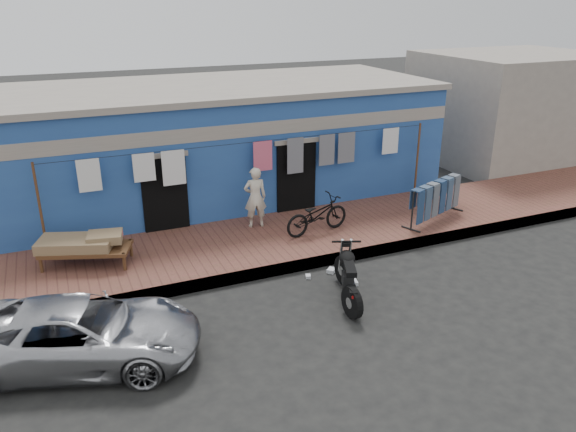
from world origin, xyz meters
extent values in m
plane|color=black|center=(0.00, 0.00, 0.00)|extent=(80.00, 80.00, 0.00)
cube|color=brown|center=(0.00, 3.00, 0.12)|extent=(28.00, 3.00, 0.25)
cube|color=gray|center=(0.00, 1.55, 0.12)|extent=(28.00, 0.10, 0.25)
cube|color=#25498E|center=(0.00, 7.00, 1.60)|extent=(12.00, 5.00, 3.20)
cube|color=#9E9384|center=(0.00, 4.56, 2.55)|extent=(12.00, 0.14, 0.35)
cube|color=#9E9384|center=(0.00, 7.00, 3.28)|extent=(12.20, 5.20, 0.16)
cube|color=black|center=(-2.20, 4.48, 1.05)|extent=(1.10, 0.10, 2.10)
cube|color=black|center=(1.30, 4.48, 1.05)|extent=(1.10, 0.10, 2.10)
cube|color=#9E9384|center=(11.00, 7.00, 1.90)|extent=(6.00, 5.00, 3.80)
cylinder|color=brown|center=(-5.00, 4.25, 1.30)|extent=(0.06, 0.06, 2.10)
cylinder|color=brown|center=(5.00, 4.25, 1.30)|extent=(0.06, 0.06, 2.10)
cylinder|color=black|center=(0.00, 4.25, 2.30)|extent=(10.00, 0.01, 0.01)
cube|color=silver|center=(-3.89, 4.25, 1.92)|extent=(0.50, 0.02, 0.76)
cube|color=silver|center=(-2.67, 4.25, 1.96)|extent=(0.50, 0.02, 0.68)
cube|color=silver|center=(-1.98, 4.25, 1.88)|extent=(0.55, 0.02, 0.85)
cube|color=#D1546F|center=(0.28, 4.25, 1.92)|extent=(0.50, 0.02, 0.77)
cube|color=slate|center=(1.17, 4.25, 1.83)|extent=(0.45, 0.02, 0.94)
cube|color=slate|center=(2.08, 4.25, 1.89)|extent=(0.45, 0.02, 0.83)
cube|color=slate|center=(2.67, 4.25, 1.89)|extent=(0.50, 0.02, 0.83)
cube|color=silver|center=(4.05, 4.25, 1.94)|extent=(0.50, 0.02, 0.72)
imported|color=#AFB0B4|center=(-4.59, -0.05, 0.56)|extent=(4.35, 2.95, 1.12)
imported|color=beige|center=(-0.12, 3.78, 1.02)|extent=(0.61, 0.46, 1.54)
imported|color=black|center=(1.12, 2.82, 0.81)|extent=(1.80, 0.88, 1.12)
cube|color=silver|center=(0.70, 1.20, 0.04)|extent=(0.25, 0.24, 0.09)
cube|color=silver|center=(0.11, 1.16, 0.03)|extent=(0.15, 0.17, 0.07)
cube|color=silver|center=(0.86, 0.53, 0.04)|extent=(0.22, 0.25, 0.09)
camera|label=1|loc=(-4.54, -8.56, 5.67)|focal=35.00mm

